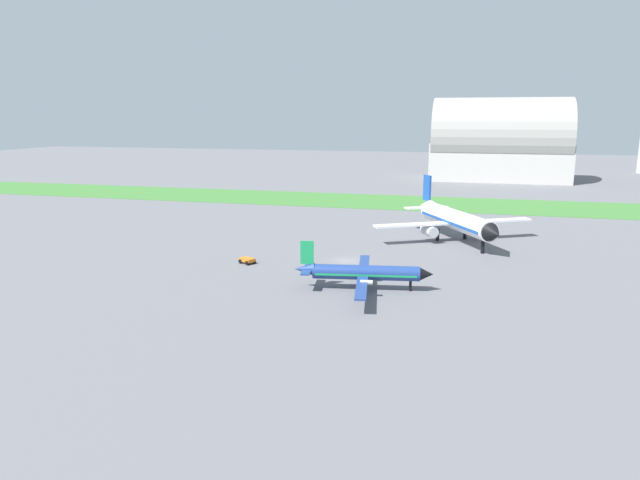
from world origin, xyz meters
TOP-DOWN VIEW (x-y plane):
  - ground_plane at (0.00, 0.00)m, footprint 600.00×600.00m
  - grass_taxiway_strip at (0.00, 68.37)m, footprint 360.00×28.00m
  - airplane_foreground_turboprop at (5.70, -15.49)m, footprint 19.22×22.36m
  - airplane_midfield_jet at (16.59, 20.48)m, footprint 29.17×29.14m
  - baggage_cart_near_gate at (-15.22, -6.11)m, footprint 2.92×2.65m
  - hangar_distant at (28.05, 135.87)m, footprint 49.45×27.98m

SIDE VIEW (x-z plane):
  - ground_plane at x=0.00m, z-range 0.00..0.00m
  - grass_taxiway_strip at x=0.00m, z-range 0.00..0.08m
  - baggage_cart_near_gate at x=-15.22m, z-range 0.12..1.02m
  - airplane_foreground_turboprop at x=5.70m, z-range -0.90..5.82m
  - airplane_midfield_jet at x=16.59m, z-range -1.59..9.81m
  - hangar_distant at x=28.05m, z-range -1.83..28.32m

